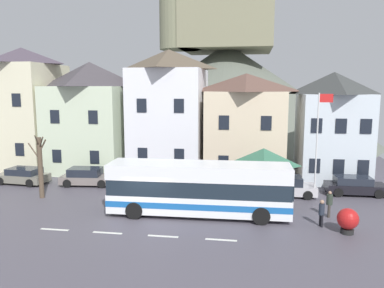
% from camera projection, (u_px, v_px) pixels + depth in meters
% --- Properties ---
extents(ground_plane, '(40.00, 60.00, 0.07)m').
position_uv_depth(ground_plane, '(147.00, 220.00, 21.98)').
color(ground_plane, '#4E4A55').
extents(townhouse_00, '(5.96, 6.89, 11.22)m').
position_uv_depth(townhouse_00, '(25.00, 109.00, 35.61)').
color(townhouse_00, beige).
rests_on(townhouse_00, ground_plane).
extents(townhouse_01, '(6.73, 6.93, 9.86)m').
position_uv_depth(townhouse_01, '(91.00, 117.00, 34.72)').
color(townhouse_01, beige).
rests_on(townhouse_01, ground_plane).
extents(townhouse_02, '(6.08, 6.65, 10.83)m').
position_uv_depth(townhouse_02, '(169.00, 112.00, 33.38)').
color(townhouse_02, white).
rests_on(townhouse_02, ground_plane).
extents(townhouse_03, '(6.47, 5.91, 8.75)m').
position_uv_depth(townhouse_03, '(245.00, 126.00, 32.14)').
color(townhouse_03, beige).
rests_on(townhouse_03, ground_plane).
extents(townhouse_04, '(5.25, 6.55, 8.84)m').
position_uv_depth(townhouse_04, '(332.00, 126.00, 31.36)').
color(townhouse_04, silver).
rests_on(townhouse_04, ground_plane).
extents(hilltop_castle, '(42.00, 42.00, 22.59)m').
position_uv_depth(hilltop_castle, '(226.00, 89.00, 54.70)').
color(hilltop_castle, '#5B6156').
rests_on(hilltop_castle, ground_plane).
extents(transit_bus, '(10.84, 2.89, 3.14)m').
position_uv_depth(transit_bus, '(199.00, 189.00, 22.60)').
color(transit_bus, white).
rests_on(transit_bus, ground_plane).
extents(bus_shelter, '(3.60, 3.60, 3.56)m').
position_uv_depth(bus_shelter, '(264.00, 157.00, 25.47)').
color(bus_shelter, '#473D33').
rests_on(bus_shelter, ground_plane).
extents(parked_car_00, '(4.14, 2.22, 1.27)m').
position_uv_depth(parked_car_00, '(23.00, 176.00, 30.16)').
color(parked_car_00, slate).
rests_on(parked_car_00, ground_plane).
extents(parked_car_01, '(4.12, 1.93, 1.31)m').
position_uv_depth(parked_car_01, '(355.00, 186.00, 27.06)').
color(parked_car_01, black).
rests_on(parked_car_01, ground_plane).
extents(parked_car_02, '(4.00, 2.05, 1.40)m').
position_uv_depth(parked_car_02, '(286.00, 186.00, 26.79)').
color(parked_car_02, silver).
rests_on(parked_car_02, ground_plane).
extents(parked_car_03, '(4.22, 2.25, 1.35)m').
position_uv_depth(parked_car_03, '(87.00, 177.00, 29.71)').
color(parked_car_03, slate).
rests_on(parked_car_03, ground_plane).
extents(pedestrian_00, '(0.35, 0.36, 1.57)m').
position_uv_depth(pedestrian_00, '(329.00, 202.00, 22.33)').
color(pedestrian_00, '#38332D').
rests_on(pedestrian_00, ground_plane).
extents(pedestrian_01, '(0.31, 0.31, 1.52)m').
position_uv_depth(pedestrian_01, '(322.00, 211.00, 20.77)').
color(pedestrian_01, black).
rests_on(pedestrian_01, ground_plane).
extents(public_bench, '(1.77, 0.48, 0.87)m').
position_uv_depth(public_bench, '(273.00, 187.00, 27.31)').
color(public_bench, '#33473D').
rests_on(public_bench, ground_plane).
extents(flagpole, '(0.95, 0.10, 7.24)m').
position_uv_depth(flagpole, '(318.00, 139.00, 25.49)').
color(flagpole, silver).
rests_on(flagpole, ground_plane).
extents(harbour_buoy, '(1.11, 1.11, 1.36)m').
position_uv_depth(harbour_buoy, '(348.00, 220.00, 19.79)').
color(harbour_buoy, black).
rests_on(harbour_buoy, ground_plane).
extents(bare_tree_00, '(1.65, 1.21, 4.50)m').
position_uv_depth(bare_tree_00, '(40.00, 166.00, 26.02)').
color(bare_tree_00, brown).
rests_on(bare_tree_00, ground_plane).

